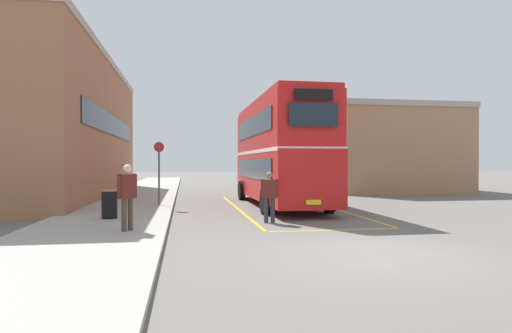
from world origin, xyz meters
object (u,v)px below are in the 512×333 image
single_deck_bus (275,167)px  pedestrian_waiting_near (127,192)px  litter_bin (109,204)px  double_decker_bus (279,151)px  pedestrian_boarding (269,194)px  bus_stop_sign (159,167)px

single_deck_bus → pedestrian_waiting_near: 25.21m
pedestrian_waiting_near → litter_bin: bearing=108.2°
double_decker_bus → pedestrian_boarding: size_ratio=6.39×
pedestrian_waiting_near → bus_stop_sign: size_ratio=0.65×
pedestrian_waiting_near → litter_bin: pedestrian_waiting_near is taller
pedestrian_waiting_near → bus_stop_sign: 7.23m
single_deck_bus → litter_bin: (-9.94, -20.75, -1.03)m
single_deck_bus → bus_stop_sign: 18.47m
double_decker_bus → pedestrian_waiting_near: size_ratio=5.97×
pedestrian_boarding → litter_bin: pedestrian_boarding is taller
double_decker_bus → single_deck_bus: double_decker_bus is taller
double_decker_bus → bus_stop_sign: 5.42m
pedestrian_boarding → bus_stop_sign: (-3.83, 5.35, 0.82)m
double_decker_bus → single_deck_bus: (3.23, 16.12, -0.87)m
double_decker_bus → single_deck_bus: bearing=78.7°
single_deck_bus → bus_stop_sign: (-8.60, -16.34, 0.14)m
double_decker_bus → bus_stop_sign: (-5.36, -0.22, -0.73)m
double_decker_bus → pedestrian_waiting_near: 9.50m
double_decker_bus → bus_stop_sign: size_ratio=3.91×
single_deck_bus → bus_stop_sign: size_ratio=3.44×
pedestrian_boarding → bus_stop_sign: size_ratio=0.61×
pedestrian_boarding → pedestrian_waiting_near: 4.64m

